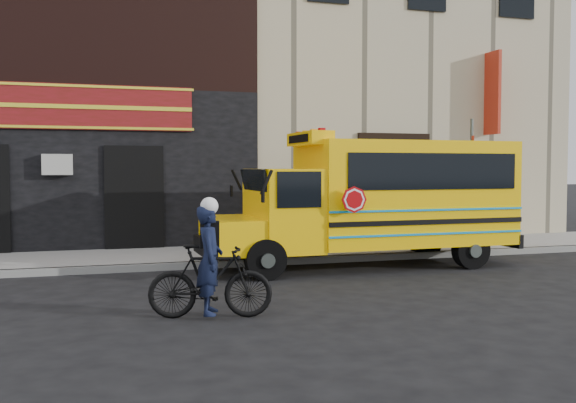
{
  "coord_description": "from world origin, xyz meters",
  "views": [
    {
      "loc": [
        -4.2,
        -11.09,
        2.17
      ],
      "look_at": [
        -0.25,
        1.85,
        1.46
      ],
      "focal_mm": 40.0,
      "sensor_mm": 36.0,
      "label": 1
    }
  ],
  "objects_px": {
    "cyclist": "(210,263)",
    "sign_pole": "(471,181)",
    "school_bus": "(377,198)",
    "bicycle": "(210,281)"
  },
  "relations": [
    {
      "from": "school_bus",
      "to": "cyclist",
      "type": "xyz_separation_m",
      "value": [
        -4.38,
        -3.74,
        -0.71
      ]
    },
    {
      "from": "bicycle",
      "to": "school_bus",
      "type": "bearing_deg",
      "value": -35.89
    },
    {
      "from": "school_bus",
      "to": "bicycle",
      "type": "bearing_deg",
      "value": -139.19
    },
    {
      "from": "school_bus",
      "to": "bicycle",
      "type": "relative_size",
      "value": 3.89
    },
    {
      "from": "school_bus",
      "to": "cyclist",
      "type": "relative_size",
      "value": 4.37
    },
    {
      "from": "cyclist",
      "to": "sign_pole",
      "type": "bearing_deg",
      "value": -45.42
    },
    {
      "from": "school_bus",
      "to": "cyclist",
      "type": "distance_m",
      "value": 5.81
    },
    {
      "from": "bicycle",
      "to": "cyclist",
      "type": "xyz_separation_m",
      "value": [
        0.0,
        0.04,
        0.26
      ]
    },
    {
      "from": "bicycle",
      "to": "cyclist",
      "type": "bearing_deg",
      "value": 12.84
    },
    {
      "from": "sign_pole",
      "to": "bicycle",
      "type": "bearing_deg",
      "value": -147.03
    }
  ]
}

